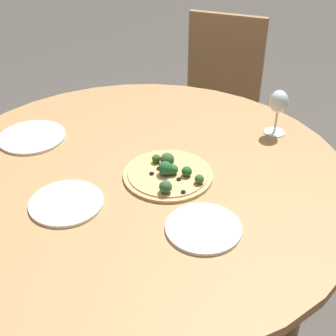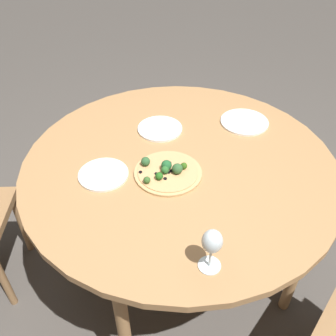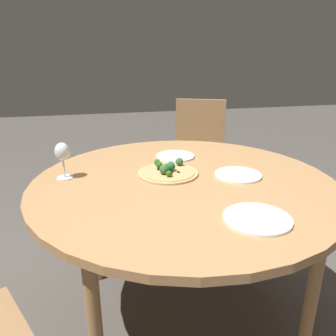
# 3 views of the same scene
# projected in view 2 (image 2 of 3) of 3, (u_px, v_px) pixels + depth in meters

# --- Properties ---
(ground_plane) EXTENTS (12.00, 12.00, 0.00)m
(ground_plane) POSITION_uv_depth(u_px,v_px,m) (177.00, 269.00, 2.06)
(ground_plane) COLOR #4C4742
(dining_table) EXTENTS (1.32, 1.32, 0.77)m
(dining_table) POSITION_uv_depth(u_px,v_px,m) (180.00, 172.00, 1.61)
(dining_table) COLOR #A87A4C
(dining_table) RESTS_ON ground_plane
(pizza) EXTENTS (0.27, 0.27, 0.06)m
(pizza) POSITION_uv_depth(u_px,v_px,m) (168.00, 171.00, 1.50)
(pizza) COLOR tan
(pizza) RESTS_ON dining_table
(wine_glass) EXTENTS (0.07, 0.07, 0.16)m
(wine_glass) POSITION_uv_depth(u_px,v_px,m) (212.00, 243.00, 1.10)
(wine_glass) COLOR silver
(wine_glass) RESTS_ON dining_table
(plate_near) EXTENTS (0.21, 0.21, 0.01)m
(plate_near) POSITION_uv_depth(u_px,v_px,m) (160.00, 129.00, 1.74)
(plate_near) COLOR white
(plate_near) RESTS_ON dining_table
(plate_far) EXTENTS (0.20, 0.20, 0.01)m
(plate_far) POSITION_uv_depth(u_px,v_px,m) (103.00, 174.00, 1.50)
(plate_far) COLOR white
(plate_far) RESTS_ON dining_table
(plate_side) EXTENTS (0.23, 0.23, 0.01)m
(plate_side) POSITION_uv_depth(u_px,v_px,m) (244.00, 122.00, 1.79)
(plate_side) COLOR white
(plate_side) RESTS_ON dining_table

